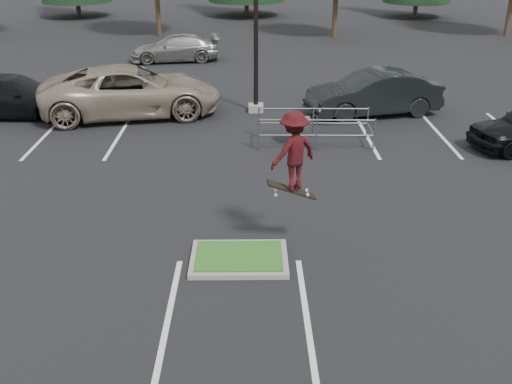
{
  "coord_description": "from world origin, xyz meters",
  "views": [
    {
      "loc": [
        0.27,
        -11.79,
        6.99
      ],
      "look_at": [
        0.4,
        1.5,
        1.05
      ],
      "focal_mm": 42.0,
      "sensor_mm": 36.0,
      "label": 1
    }
  ],
  "objects_px": {
    "car_l_black": "(12,96)",
    "car_l_tan": "(130,91)",
    "car_far_silver": "(176,48)",
    "skateboarder": "(292,151)",
    "car_r_charc": "(373,93)",
    "cart_corral": "(302,124)"
  },
  "relations": [
    {
      "from": "car_l_tan",
      "to": "car_r_charc",
      "type": "bearing_deg",
      "value": -101.11
    },
    {
      "from": "skateboarder",
      "to": "car_far_silver",
      "type": "bearing_deg",
      "value": -111.56
    },
    {
      "from": "car_l_tan",
      "to": "car_r_charc",
      "type": "height_order",
      "value": "car_l_tan"
    },
    {
      "from": "skateboarder",
      "to": "car_r_charc",
      "type": "height_order",
      "value": "skateboarder"
    },
    {
      "from": "skateboarder",
      "to": "car_l_tan",
      "type": "bearing_deg",
      "value": -97.2
    },
    {
      "from": "cart_corral",
      "to": "skateboarder",
      "type": "distance_m",
      "value": 7.58
    },
    {
      "from": "car_l_tan",
      "to": "car_r_charc",
      "type": "xyz_separation_m",
      "value": [
        9.67,
        0.0,
        -0.1
      ]
    },
    {
      "from": "car_far_silver",
      "to": "skateboarder",
      "type": "bearing_deg",
      "value": 4.74
    },
    {
      "from": "cart_corral",
      "to": "car_r_charc",
      "type": "bearing_deg",
      "value": 49.15
    },
    {
      "from": "car_l_black",
      "to": "car_far_silver",
      "type": "distance_m",
      "value": 11.77
    },
    {
      "from": "cart_corral",
      "to": "car_l_tan",
      "type": "height_order",
      "value": "car_l_tan"
    },
    {
      "from": "cart_corral",
      "to": "car_l_black",
      "type": "xyz_separation_m",
      "value": [
        -11.25,
        3.49,
        0.11
      ]
    },
    {
      "from": "cart_corral",
      "to": "car_far_silver",
      "type": "relative_size",
      "value": 0.8
    },
    {
      "from": "car_far_silver",
      "to": "car_l_black",
      "type": "bearing_deg",
      "value": -35.5
    },
    {
      "from": "car_l_black",
      "to": "skateboarder",
      "type": "bearing_deg",
      "value": -134.34
    },
    {
      "from": "car_l_black",
      "to": "car_far_silver",
      "type": "height_order",
      "value": "car_l_black"
    },
    {
      "from": "skateboarder",
      "to": "car_l_tan",
      "type": "xyz_separation_m",
      "value": [
        -5.7,
        10.83,
        -1.43
      ]
    },
    {
      "from": "car_far_silver",
      "to": "car_r_charc",
      "type": "bearing_deg",
      "value": 32.11
    },
    {
      "from": "car_l_black",
      "to": "car_r_charc",
      "type": "relative_size",
      "value": 1.04
    },
    {
      "from": "car_l_black",
      "to": "car_l_tan",
      "type": "bearing_deg",
      "value": -88.17
    },
    {
      "from": "cart_corral",
      "to": "car_r_charc",
      "type": "distance_m",
      "value": 4.69
    },
    {
      "from": "cart_corral",
      "to": "car_l_black",
      "type": "bearing_deg",
      "value": 163.66
    }
  ]
}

